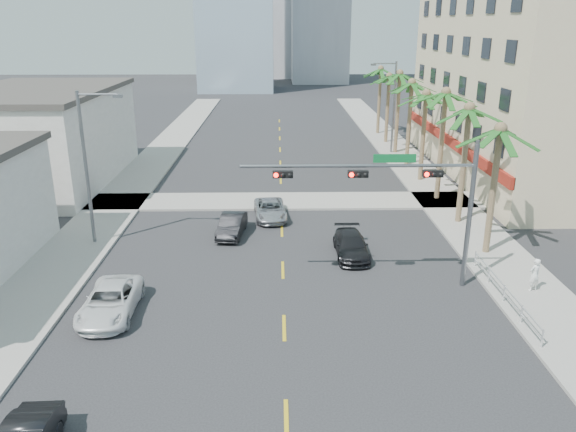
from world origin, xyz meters
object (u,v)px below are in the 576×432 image
Objects in this scene: car_lane_left at (232,225)px; car_lane_right at (351,245)px; car_lane_center at (270,210)px; traffic_signal_mast at (405,189)px; pedestrian at (535,275)px; car_parked_far at (110,301)px.

car_lane_left reaches higher than car_lane_right.
car_lane_right is at bearing -19.85° from car_lane_left.
car_lane_center is 8.02m from car_lane_right.
car_lane_left is 0.91× the size of car_lane_right.
traffic_signal_mast is 6.23m from car_lane_right.
pedestrian is at bearing -30.51° from car_lane_right.
car_lane_right reaches higher than car_lane_center.
car_parked_far is 1.11× the size of car_lane_right.
pedestrian is at bearing -46.22° from car_lane_center.
traffic_signal_mast reaches higher than pedestrian.
car_parked_far reaches higher than car_lane_center.
car_lane_center is at bearing 60.91° from car_parked_far.
car_parked_far reaches higher than car_lane_right.
traffic_signal_mast is at bearing -64.65° from car_lane_right.
traffic_signal_mast is 14.52m from car_parked_far.
car_lane_left is 2.37× the size of pedestrian.
car_lane_right is at bearing 28.50° from car_parked_far.
car_lane_right is (4.64, -6.54, 0.02)m from car_lane_center.
car_lane_center is at bearing -63.34° from pedestrian.
car_parked_far is at bearing -169.02° from traffic_signal_mast.
car_lane_left is (4.70, 9.98, -0.02)m from car_parked_far.
car_lane_right is 9.57m from pedestrian.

